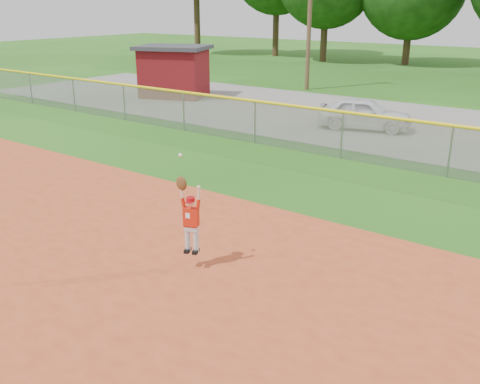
# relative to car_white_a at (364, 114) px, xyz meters

# --- Properties ---
(ground) EXTENTS (120.00, 120.00, 0.00)m
(ground) POSITION_rel_car_white_a_xyz_m (1.11, -14.24, -0.64)
(ground) COLOR #225814
(ground) RESTS_ON ground
(parking_strip) EXTENTS (44.00, 10.00, 0.03)m
(parking_strip) POSITION_rel_car_white_a_xyz_m (1.11, 1.76, -0.63)
(parking_strip) COLOR slate
(parking_strip) RESTS_ON ground
(car_white_a) EXTENTS (3.86, 2.37, 1.23)m
(car_white_a) POSITION_rel_car_white_a_xyz_m (0.00, 0.00, 0.00)
(car_white_a) COLOR silver
(car_white_a) RESTS_ON parking_strip
(utility_shed) EXTENTS (4.26, 3.81, 2.64)m
(utility_shed) POSITION_rel_car_white_a_xyz_m (-11.22, 1.36, 0.70)
(utility_shed) COLOR #560C0F
(utility_shed) RESTS_ON ground
(outfield_fence) EXTENTS (40.06, 0.10, 1.55)m
(outfield_fence) POSITION_rel_car_white_a_xyz_m (1.11, -4.24, 0.24)
(outfield_fence) COLOR gray
(outfield_fence) RESTS_ON ground
(ballplayer) EXTENTS (0.48, 0.27, 1.88)m
(ballplayer) POSITION_rel_car_white_a_xyz_m (2.22, -12.76, 0.43)
(ballplayer) COLOR silver
(ballplayer) RESTS_ON ground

